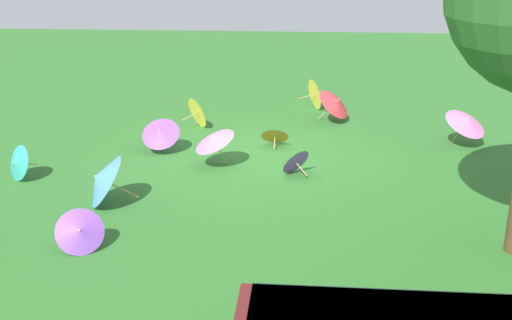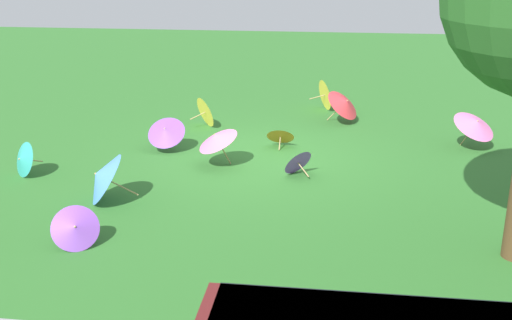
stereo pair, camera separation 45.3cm
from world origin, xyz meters
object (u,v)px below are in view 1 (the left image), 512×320
(parasol_orange_1, at_px, (275,134))
(parasol_teal_0, at_px, (17,163))
(parasol_red_0, at_px, (336,102))
(parasol_purple_2, at_px, (80,231))
(parasol_blue_0, at_px, (101,179))
(parasol_yellow_1, at_px, (199,112))
(parasol_purple_1, at_px, (295,161))
(parasol_pink_0, at_px, (213,139))
(parasol_purple_0, at_px, (160,132))
(parasol_yellow_0, at_px, (317,94))
(parasol_pink_1, at_px, (467,121))

(parasol_orange_1, bearing_deg, parasol_teal_0, 27.48)
(parasol_red_0, bearing_deg, parasol_purple_2, 61.76)
(parasol_blue_0, distance_m, parasol_yellow_1, 4.87)
(parasol_blue_0, xyz_separation_m, parasol_purple_2, (-0.23, 1.66, -0.15))
(parasol_red_0, xyz_separation_m, parasol_orange_1, (1.37, 2.09, -0.23))
(parasol_purple_1, xyz_separation_m, parasol_orange_1, (0.46, -1.68, 0.00))
(parasol_pink_0, height_order, parasol_purple_1, parasol_pink_0)
(parasol_red_0, distance_m, parasol_teal_0, 7.50)
(parasol_purple_0, xyz_separation_m, parasol_orange_1, (-2.36, -0.60, -0.17))
(parasol_teal_0, xyz_separation_m, parasol_blue_0, (-1.93, 1.01, 0.12))
(parasol_blue_0, distance_m, parasol_purple_1, 3.61)
(parasol_pink_0, relative_size, parasol_yellow_0, 1.28)
(parasol_pink_1, height_order, parasol_yellow_0, parasol_pink_1)
(parasol_pink_0, bearing_deg, parasol_purple_0, -32.23)
(parasol_pink_0, bearing_deg, parasol_yellow_0, -113.43)
(parasol_yellow_0, bearing_deg, parasol_pink_1, 136.46)
(parasol_teal_0, xyz_separation_m, parasol_pink_0, (-3.50, -1.03, 0.24))
(parasol_blue_0, height_order, parasol_orange_1, parasol_blue_0)
(parasol_red_0, distance_m, parasol_yellow_0, 1.38)
(parasol_purple_1, distance_m, parasol_yellow_0, 5.10)
(parasol_teal_0, xyz_separation_m, parasol_yellow_0, (-5.56, -5.80, 0.08))
(parasol_yellow_1, bearing_deg, parasol_red_0, -167.75)
(parasol_red_0, xyz_separation_m, parasol_purple_1, (0.91, 3.77, -0.24))
(parasol_yellow_0, height_order, parasol_yellow_1, parasol_yellow_0)
(parasol_red_0, distance_m, parasol_pink_0, 4.27)
(parasol_pink_1, distance_m, parasol_yellow_0, 4.36)
(parasol_pink_0, height_order, parasol_orange_1, parasol_pink_0)
(parasol_teal_0, relative_size, parasol_yellow_0, 0.83)
(parasol_pink_1, bearing_deg, parasol_purple_2, 39.77)
(parasol_pink_0, xyz_separation_m, parasol_purple_1, (-1.59, 0.31, -0.30))
(parasol_yellow_1, bearing_deg, parasol_orange_1, 143.74)
(parasol_pink_0, xyz_separation_m, parasol_yellow_1, (0.75, -2.76, -0.20))
(parasol_yellow_0, bearing_deg, parasol_red_0, 108.59)
(parasol_purple_0, bearing_deg, parasol_orange_1, -165.70)
(parasol_yellow_0, bearing_deg, parasol_pink_0, 66.57)
(parasol_teal_0, height_order, parasol_blue_0, parasol_blue_0)
(parasol_orange_1, bearing_deg, parasol_purple_1, 105.22)
(parasol_purple_0, distance_m, parasol_blue_0, 2.83)
(parasol_red_0, relative_size, parasol_teal_0, 1.60)
(parasol_purple_0, relative_size, parasol_pink_1, 0.66)
(parasol_teal_0, relative_size, parasol_pink_1, 0.57)
(parasol_blue_0, distance_m, parasol_pink_1, 7.79)
(parasol_purple_0, relative_size, parasol_orange_1, 1.40)
(parasol_purple_2, bearing_deg, parasol_purple_1, -130.84)
(parasol_purple_0, relative_size, parasol_red_0, 0.73)
(parasol_teal_0, relative_size, parasol_pink_0, 0.64)
(parasol_teal_0, distance_m, parasol_yellow_0, 8.03)
(parasol_purple_0, xyz_separation_m, parasol_yellow_1, (-0.48, -1.98, -0.07))
(parasol_red_0, height_order, parasol_pink_0, parasol_red_0)
(parasol_purple_0, bearing_deg, parasol_purple_2, 88.55)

